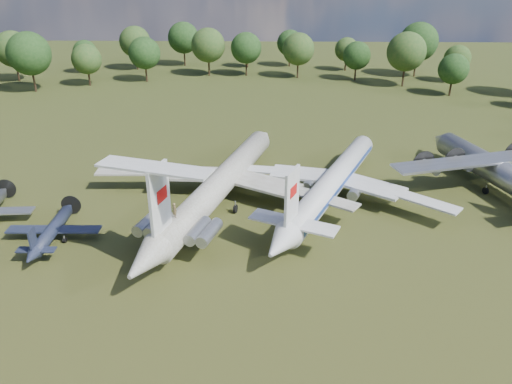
# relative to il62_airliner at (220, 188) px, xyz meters

# --- Properties ---
(ground) EXTENTS (300.00, 300.00, 0.00)m
(ground) POSITION_rel_il62_airliner_xyz_m (-2.29, -3.27, -2.48)
(ground) COLOR #1C3612
(ground) RESTS_ON ground
(il62_airliner) EXTENTS (51.52, 59.43, 4.96)m
(il62_airliner) POSITION_rel_il62_airliner_xyz_m (0.00, 0.00, 0.00)
(il62_airliner) COLOR silver
(il62_airliner) RESTS_ON ground
(tu104_jet) EXTENTS (50.41, 56.25, 4.62)m
(tu104_jet) POSITION_rel_il62_airliner_xyz_m (15.85, 1.41, -0.17)
(tu104_jet) COLOR silver
(tu104_jet) RESTS_ON ground
(an12_transport) EXTENTS (41.96, 44.57, 4.83)m
(an12_transport) POSITION_rel_il62_airliner_xyz_m (40.83, 5.78, -0.06)
(an12_transport) COLOR #ADAFB5
(an12_transport) RESTS_ON ground
(small_prop_west) EXTENTS (11.82, 15.90, 2.30)m
(small_prop_west) POSITION_rel_il62_airliner_xyz_m (-19.75, -10.78, -1.33)
(small_prop_west) COLOR black
(small_prop_west) RESTS_ON ground
(person_on_il62) EXTENTS (0.78, 0.75, 1.80)m
(person_on_il62) POSITION_rel_il62_airliner_xyz_m (-3.90, -13.32, 3.38)
(person_on_il62) COLOR olive
(person_on_il62) RESTS_ON il62_airliner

